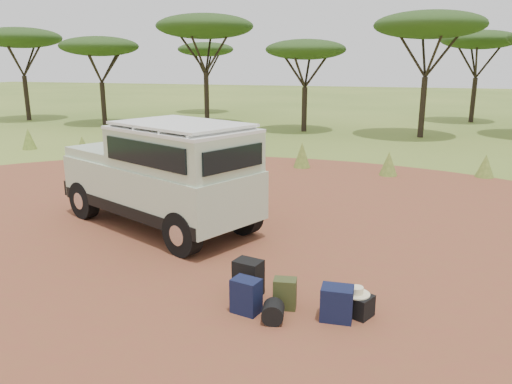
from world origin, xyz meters
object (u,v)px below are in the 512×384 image
(hard_case, at_px, (356,305))
(walking_staff, at_px, (88,192))
(backpack_olive, at_px, (285,294))
(backpack_navy, at_px, (246,296))
(backpack_black, at_px, (248,278))
(safari_vehicle, at_px, (163,177))
(duffel_navy, at_px, (337,303))

(hard_case, bearing_deg, walking_staff, -178.34)
(backpack_olive, relative_size, hard_case, 1.02)
(walking_staff, height_order, backpack_navy, walking_staff)
(backpack_black, relative_size, backpack_olive, 1.24)
(walking_staff, bearing_deg, safari_vehicle, -34.47)
(walking_staff, distance_m, backpack_navy, 6.04)
(walking_staff, height_order, duffel_navy, walking_staff)
(walking_staff, xyz_separation_m, backpack_black, (4.91, -2.71, -0.36))
(backpack_olive, bearing_deg, backpack_navy, -157.94)
(safari_vehicle, xyz_separation_m, backpack_black, (2.88, -2.66, -0.88))
(backpack_olive, height_order, duffel_navy, duffel_navy)
(safari_vehicle, distance_m, backpack_black, 4.02)
(walking_staff, bearing_deg, backpack_black, -62.13)
(safari_vehicle, relative_size, backpack_olive, 11.12)
(safari_vehicle, distance_m, backpack_navy, 4.53)
(safari_vehicle, xyz_separation_m, hard_case, (4.61, -2.80, -1.00))
(backpack_black, bearing_deg, hard_case, 7.65)
(backpack_navy, distance_m, backpack_olive, 0.60)
(backpack_black, distance_m, backpack_olive, 0.72)
(walking_staff, distance_m, backpack_olive, 6.33)
(backpack_olive, distance_m, hard_case, 1.06)
(backpack_black, height_order, duffel_navy, backpack_black)
(backpack_navy, xyz_separation_m, backpack_olive, (0.51, 0.31, -0.03))
(backpack_black, relative_size, duffel_navy, 1.15)
(duffel_navy, xyz_separation_m, hard_case, (0.25, 0.23, -0.09))
(backpack_black, distance_m, backpack_navy, 0.59)
(walking_staff, distance_m, duffel_navy, 7.10)
(backpack_black, distance_m, hard_case, 1.73)
(safari_vehicle, xyz_separation_m, walking_staff, (-2.03, 0.04, -0.52))
(walking_staff, distance_m, hard_case, 7.24)
(walking_staff, bearing_deg, duffel_navy, -58.99)
(walking_staff, relative_size, backpack_black, 2.36)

